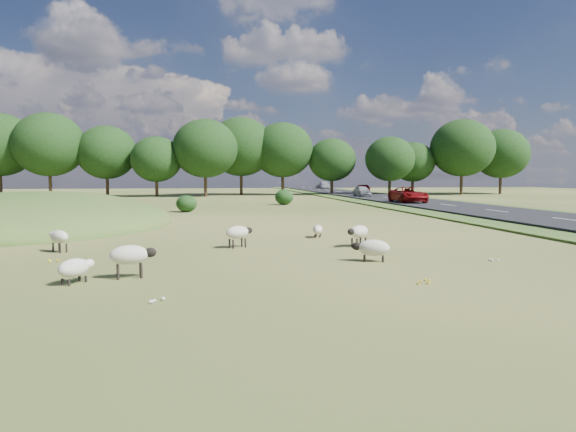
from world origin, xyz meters
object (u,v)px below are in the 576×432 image
at_px(car_0, 408,195).
at_px(sheep_0, 59,237).
at_px(sheep_4, 358,232).
at_px(sheep_6, 131,255).
at_px(sheep_1, 318,230).
at_px(sheep_2, 75,268).
at_px(car_4, 362,189).
at_px(car_2, 323,185).
at_px(sheep_3, 238,232).
at_px(sheep_5, 373,248).
at_px(car_3, 362,191).

bearing_deg(car_0, sheep_0, -132.00).
relative_size(sheep_4, sheep_6, 0.88).
bearing_deg(car_0, sheep_1, -120.24).
bearing_deg(sheep_2, sheep_0, 53.28).
bearing_deg(sheep_2, car_4, 11.02).
distance_m(sheep_2, car_2, 94.08).
height_order(sheep_3, sheep_5, sheep_3).
distance_m(sheep_6, car_4, 67.01).
distance_m(sheep_3, car_3, 47.65).
height_order(car_2, car_3, car_2).
relative_size(sheep_0, car_4, 0.29).
bearing_deg(sheep_5, sheep_3, -24.36).
bearing_deg(sheep_6, car_0, 46.06).
distance_m(sheep_2, car_0, 41.71).
distance_m(sheep_4, sheep_6, 9.82).
relative_size(car_2, car_3, 1.24).
bearing_deg(sheep_0, car_4, -69.20).
relative_size(sheep_4, car_3, 0.30).
distance_m(sheep_2, car_3, 55.31).
distance_m(sheep_3, car_2, 86.75).
xyz_separation_m(sheep_0, car_2, (29.32, 83.91, 0.39)).
distance_m(sheep_1, car_4, 56.33).
bearing_deg(sheep_6, sheep_5, 1.30).
xyz_separation_m(sheep_1, sheep_6, (-7.32, -8.63, 0.29)).
bearing_deg(car_4, sheep_5, 73.22).
relative_size(sheep_1, sheep_4, 0.89).
xyz_separation_m(sheep_1, car_4, (18.55, 53.18, 0.51)).
distance_m(sheep_0, car_2, 88.89).
distance_m(sheep_1, sheep_4, 3.53).
relative_size(sheep_2, sheep_3, 0.94).
bearing_deg(sheep_3, sheep_1, 5.60).
xyz_separation_m(sheep_2, sheep_3, (4.78, 6.26, 0.20)).
relative_size(sheep_5, car_3, 0.34).
xyz_separation_m(sheep_3, car_4, (22.47, 56.10, 0.25)).
relative_size(sheep_1, sheep_5, 0.79).
bearing_deg(sheep_2, sheep_4, -24.45).
relative_size(sheep_0, car_3, 0.28).
bearing_deg(sheep_5, sheep_4, -80.35).
bearing_deg(sheep_6, sheep_3, 48.37).
height_order(sheep_4, car_2, car_2).
xyz_separation_m(sheep_2, car_0, (23.45, 34.48, 0.59)).
distance_m(sheep_1, car_2, 82.97).
relative_size(sheep_2, sheep_4, 0.99).
xyz_separation_m(sheep_3, car_3, (18.67, 43.83, 0.31)).
bearing_deg(sheep_4, car_2, -139.65).
height_order(sheep_2, sheep_3, sheep_3).
xyz_separation_m(sheep_0, sheep_4, (11.75, -0.33, 0.03)).
xyz_separation_m(sheep_1, car_0, (14.75, 25.30, 0.65)).
distance_m(sheep_1, sheep_5, 6.98).
height_order(sheep_2, sheep_6, sheep_6).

